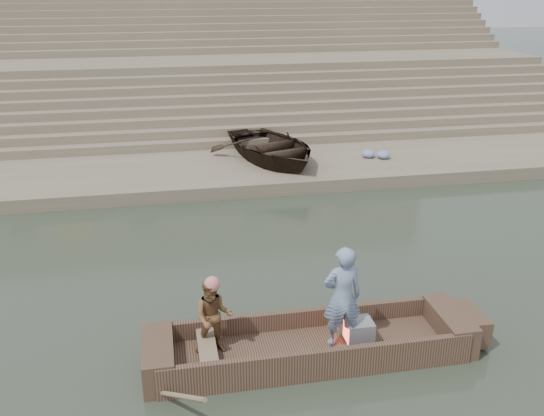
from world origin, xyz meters
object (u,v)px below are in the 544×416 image
object	(u,v)px
main_rowboat	(310,352)
rowing_man	(213,317)
standing_man	(342,297)
beached_rowboat	(272,147)
television	(358,331)

from	to	relation	value
main_rowboat	rowing_man	world-z (taller)	rowing_man
standing_man	rowing_man	bearing A→B (deg)	-4.54
main_rowboat	rowing_man	xyz separation A→B (m)	(-1.62, 0.17, 0.78)
standing_man	rowing_man	distance (m)	2.16
standing_man	beached_rowboat	size ratio (longest dim) A/B	0.41
rowing_man	television	xyz separation A→B (m)	(2.46, -0.17, -0.47)
television	beached_rowboat	size ratio (longest dim) A/B	0.10
rowing_man	television	size ratio (longest dim) A/B	2.91
rowing_man	beached_rowboat	xyz separation A→B (m)	(2.88, 10.00, -0.03)
standing_man	main_rowboat	bearing A→B (deg)	-1.54
main_rowboat	standing_man	bearing A→B (deg)	-2.11
rowing_man	main_rowboat	bearing A→B (deg)	0.15
beached_rowboat	standing_man	bearing A→B (deg)	-111.59
standing_man	rowing_man	xyz separation A→B (m)	(-2.14, 0.19, -0.25)
standing_man	beached_rowboat	bearing A→B (deg)	-93.61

